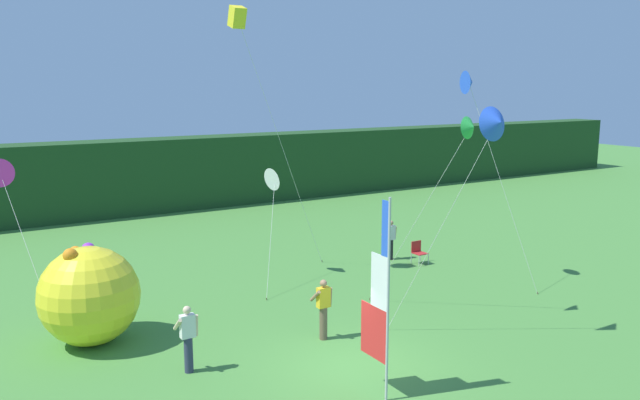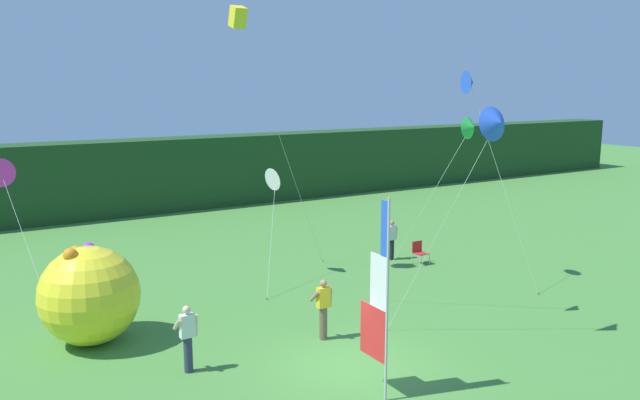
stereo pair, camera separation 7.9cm
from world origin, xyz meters
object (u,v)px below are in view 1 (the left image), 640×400
(person_far_left, at_px, (188,337))
(banner_flag, at_px, (380,302))
(folding_chair, at_px, (418,251))
(kite_blue_delta_5, at_px, (469,83))
(kite_blue_delta_0, at_px, (496,123))
(kite_yellow_box_3, at_px, (238,19))
(person_mid_field, at_px, (323,308))
(kite_magenta_delta_1, at_px, (0,173))
(kite_green_delta_2, at_px, (470,129))
(person_near_banner, at_px, (391,239))
(inflatable_balloon, at_px, (89,295))
(kite_white_delta_4, at_px, (275,178))

(person_far_left, bearing_deg, banner_flag, -46.24)
(folding_chair, distance_m, kite_blue_delta_5, 7.14)
(kite_blue_delta_0, relative_size, kite_yellow_box_3, 0.67)
(person_mid_field, height_order, kite_magenta_delta_1, kite_magenta_delta_1)
(kite_green_delta_2, bearing_deg, person_mid_field, 166.49)
(person_near_banner, height_order, person_far_left, person_far_left)
(inflatable_balloon, distance_m, kite_white_delta_4, 8.29)
(folding_chair, bearing_deg, kite_white_delta_4, 163.67)
(person_mid_field, bearing_deg, kite_blue_delta_5, 14.59)
(inflatable_balloon, distance_m, kite_blue_delta_5, 13.86)
(folding_chair, distance_m, kite_blue_delta_0, 9.79)
(person_mid_field, distance_m, kite_yellow_box_3, 10.45)
(inflatable_balloon, bearing_deg, kite_green_delta_2, -22.70)
(person_mid_field, bearing_deg, kite_blue_delta_0, -35.88)
(person_near_banner, xyz_separation_m, folding_chair, (0.59, -1.04, -0.35))
(person_mid_field, bearing_deg, person_near_banner, 39.97)
(person_near_banner, bearing_deg, kite_white_delta_4, 173.29)
(person_mid_field, height_order, inflatable_balloon, inflatable_balloon)
(kite_white_delta_4, xyz_separation_m, kite_blue_delta_5, (5.22, -4.38, 3.44))
(banner_flag, height_order, folding_chair, banner_flag)
(kite_green_delta_2, bearing_deg, kite_blue_delta_5, 46.71)
(banner_flag, height_order, kite_yellow_box_3, kite_yellow_box_3)
(inflatable_balloon, bearing_deg, kite_blue_delta_5, -5.87)
(person_mid_field, distance_m, inflatable_balloon, 6.42)
(person_far_left, height_order, kite_green_delta_2, kite_green_delta_2)
(person_near_banner, xyz_separation_m, kite_yellow_box_3, (-6.24, 0.68, 8.39))
(folding_chair, bearing_deg, kite_yellow_box_3, 165.84)
(person_far_left, height_order, kite_magenta_delta_1, kite_magenta_delta_1)
(person_far_left, relative_size, kite_yellow_box_3, 0.18)
(kite_green_delta_2, relative_size, kite_blue_delta_5, 0.82)
(folding_chair, bearing_deg, kite_green_delta_2, -118.18)
(person_near_banner, xyz_separation_m, kite_blue_delta_5, (0.27, -3.80, 6.22))
(kite_blue_delta_0, relative_size, kite_magenta_delta_1, 1.36)
(kite_blue_delta_5, bearing_deg, kite_white_delta_4, 139.97)
(kite_white_delta_4, bearing_deg, person_near_banner, -6.71)
(inflatable_balloon, relative_size, kite_yellow_box_3, 0.29)
(kite_blue_delta_0, height_order, kite_blue_delta_5, kite_blue_delta_5)
(person_far_left, bearing_deg, inflatable_balloon, 117.82)
(person_mid_field, relative_size, kite_green_delta_2, 0.28)
(kite_blue_delta_5, bearing_deg, kite_green_delta_2, -133.29)
(kite_magenta_delta_1, distance_m, kite_yellow_box_3, 9.15)
(banner_flag, bearing_deg, person_far_left, 133.76)
(person_far_left, distance_m, kite_green_delta_2, 9.63)
(folding_chair, xyz_separation_m, kite_blue_delta_5, (-0.32, -2.76, 6.57))
(person_mid_field, distance_m, kite_white_delta_4, 6.99)
(person_mid_field, bearing_deg, kite_green_delta_2, -13.51)
(kite_blue_delta_0, bearing_deg, kite_magenta_delta_1, 136.56)
(kite_blue_delta_0, bearing_deg, kite_green_delta_2, 67.76)
(inflatable_balloon, distance_m, kite_magenta_delta_1, 5.58)
(kite_magenta_delta_1, xyz_separation_m, kite_blue_delta_5, (14.11, -5.76, 2.76))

